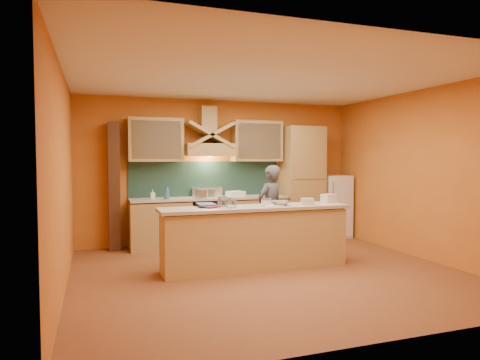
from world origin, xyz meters
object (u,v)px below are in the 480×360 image
object	(u,v)px
stove	(210,222)
person	(270,209)
fridge	(334,206)
kitchen_scale	(266,203)
mixing_bowl	(281,203)

from	to	relation	value
stove	person	size ratio (longest dim) A/B	0.58
fridge	kitchen_scale	world-z (taller)	fridge
fridge	kitchen_scale	distance (m)	3.03
fridge	kitchen_scale	size ratio (longest dim) A/B	11.60
stove	kitchen_scale	bearing A→B (deg)	-78.94
person	mixing_bowl	distance (m)	1.02
stove	fridge	bearing A→B (deg)	0.00
fridge	mixing_bowl	bearing A→B (deg)	-137.37
person	kitchen_scale	size ratio (longest dim) A/B	13.76
stove	person	bearing A→B (deg)	-48.87
fridge	mixing_bowl	size ratio (longest dim) A/B	4.56
stove	person	distance (m)	1.32
fridge	mixing_bowl	distance (m)	2.88
person	mixing_bowl	size ratio (longest dim) A/B	5.41
person	mixing_bowl	world-z (taller)	person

